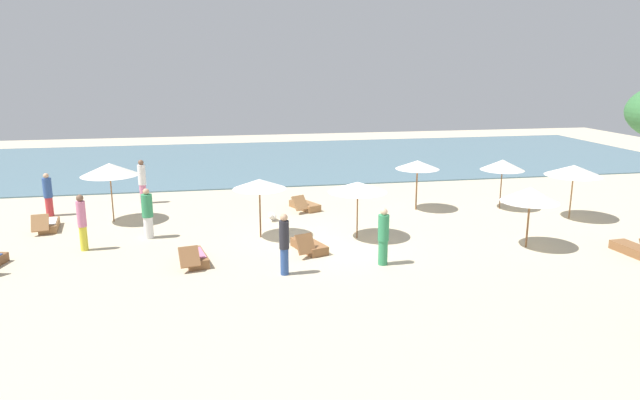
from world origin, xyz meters
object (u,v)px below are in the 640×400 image
at_px(person_0, 82,222).
at_px(person_1, 142,181).
at_px(lounger_0, 309,246).
at_px(lounger_4, 48,225).
at_px(person_5, 383,236).
at_px(umbrella_6, 503,165).
at_px(umbrella_4, 109,169).
at_px(person_4, 148,213).
at_px(umbrella_5, 259,184).
at_px(person_2, 284,243).
at_px(lounger_2, 195,258).
at_px(umbrella_3, 530,194).
at_px(lounger_3, 304,205).
at_px(umbrella_2, 417,165).
at_px(umbrella_1, 574,170).
at_px(lounger_1, 636,250).
at_px(dog, 272,216).
at_px(umbrella_0, 358,187).
at_px(person_3, 48,194).

bearing_deg(person_0, person_1, 79.27).
xyz_separation_m(lounger_0, person_1, (-5.90, 7.68, 0.80)).
bearing_deg(lounger_4, person_5, -28.23).
distance_m(umbrella_6, lounger_4, 17.61).
distance_m(umbrella_4, person_5, 10.91).
xyz_separation_m(lounger_0, person_4, (-5.18, 2.43, 0.70)).
bearing_deg(umbrella_5, person_2, -84.50).
bearing_deg(umbrella_6, lounger_2, -160.12).
bearing_deg(person_2, umbrella_3, 7.14).
bearing_deg(lounger_3, person_2, -103.52).
height_order(person_0, person_1, person_1).
height_order(umbrella_2, umbrella_5, umbrella_5).
bearing_deg(umbrella_1, person_1, 161.12).
relative_size(lounger_2, person_5, 1.02).
bearing_deg(umbrella_5, umbrella_3, -17.78).
relative_size(lounger_1, lounger_4, 0.96).
relative_size(lounger_3, lounger_4, 1.02).
bearing_deg(lounger_4, lounger_0, -25.17).
xyz_separation_m(umbrella_4, lounger_0, (6.71, -4.87, -1.84)).
distance_m(lounger_0, person_1, 9.72).
relative_size(lounger_0, lounger_3, 0.98).
bearing_deg(lounger_2, person_5, -11.85).
bearing_deg(lounger_3, dog, -136.19).
bearing_deg(person_0, umbrella_0, -2.18).
relative_size(umbrella_5, person_2, 1.14).
relative_size(umbrella_5, person_3, 1.20).
bearing_deg(person_2, lounger_2, 150.47).
bearing_deg(umbrella_4, umbrella_0, -23.79).
distance_m(person_4, dog, 4.71).
bearing_deg(lounger_1, person_1, 147.90).
bearing_deg(umbrella_6, lounger_1, -77.94).
bearing_deg(person_5, umbrella_5, 134.19).
bearing_deg(lounger_3, person_5, -79.89).
xyz_separation_m(umbrella_5, lounger_2, (-2.19, -2.29, -1.71)).
relative_size(umbrella_3, dog, 3.04).
relative_size(umbrella_3, person_5, 1.16).
distance_m(umbrella_1, person_5, 9.44).
bearing_deg(person_5, lounger_0, 140.04).
distance_m(person_0, person_3, 5.27).
bearing_deg(person_1, umbrella_2, -16.18).
relative_size(umbrella_2, umbrella_3, 1.02).
bearing_deg(person_5, person_3, 145.11).
bearing_deg(person_1, umbrella_1, -18.88).
bearing_deg(person_5, lounger_4, 151.77).
bearing_deg(lounger_3, person_0, -153.41).
distance_m(umbrella_1, person_2, 12.32).
relative_size(umbrella_1, dog, 3.22).
xyz_separation_m(lounger_2, person_5, (5.54, -1.16, 0.70)).
bearing_deg(umbrella_0, person_1, 139.70).
bearing_deg(umbrella_4, person_2, -50.12).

